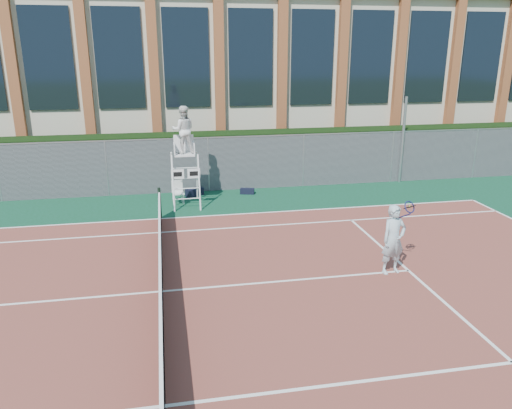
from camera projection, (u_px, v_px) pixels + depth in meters
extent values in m
plane|color=#233814|center=(162.00, 293.00, 12.01)|extent=(120.00, 120.00, 0.00)
cube|color=#0E3E1F|center=(162.00, 275.00, 12.95)|extent=(36.00, 20.00, 0.01)
cube|color=brown|center=(162.00, 292.00, 12.01)|extent=(23.77, 10.97, 0.02)
cylinder|color=black|center=(160.00, 203.00, 17.10)|extent=(0.10, 0.10, 1.10)
cube|color=black|center=(161.00, 275.00, 11.88)|extent=(0.03, 11.00, 0.86)
cube|color=white|center=(160.00, 258.00, 11.74)|extent=(0.06, 11.20, 0.07)
cube|color=black|center=(159.00, 161.00, 21.07)|extent=(40.00, 1.40, 2.20)
cube|color=beige|center=(155.00, 79.00, 27.71)|extent=(44.00, 10.00, 8.00)
cube|color=brown|center=(151.00, 0.00, 26.48)|extent=(45.00, 10.60, 0.25)
cylinder|color=#9EA0A5|center=(403.00, 140.00, 21.46)|extent=(0.12, 0.12, 3.71)
cylinder|color=white|center=(173.00, 184.00, 17.89)|extent=(0.06, 0.56, 2.03)
cylinder|color=white|center=(199.00, 183.00, 18.06)|extent=(0.06, 0.56, 2.03)
cylinder|color=white|center=(172.00, 177.00, 18.87)|extent=(0.06, 0.56, 2.03)
cylinder|color=white|center=(197.00, 176.00, 19.03)|extent=(0.06, 0.56, 2.03)
cube|color=white|center=(184.00, 154.00, 18.17)|extent=(0.73, 0.62, 0.06)
cube|color=white|center=(184.00, 143.00, 18.34)|extent=(0.73, 0.05, 0.62)
cube|color=white|center=(178.00, 174.00, 17.92)|extent=(0.46, 0.03, 0.35)
cube|color=white|center=(194.00, 173.00, 18.02)|extent=(0.46, 0.03, 0.35)
imported|color=white|center=(183.00, 130.00, 17.96)|extent=(0.84, 0.66, 1.72)
cube|color=silver|center=(178.00, 193.00, 18.69)|extent=(0.47, 0.47, 0.04)
cube|color=silver|center=(177.00, 186.00, 18.79)|extent=(0.42, 0.10, 0.44)
cylinder|color=silver|center=(175.00, 201.00, 18.56)|extent=(0.03, 0.03, 0.41)
cylinder|color=silver|center=(184.00, 200.00, 18.66)|extent=(0.03, 0.03, 0.41)
cylinder|color=silver|center=(173.00, 198.00, 18.86)|extent=(0.03, 0.03, 0.41)
cylinder|color=silver|center=(182.00, 197.00, 18.96)|extent=(0.03, 0.03, 0.41)
cube|color=black|center=(195.00, 192.00, 19.85)|extent=(0.77, 0.63, 0.31)
cube|color=black|center=(247.00, 191.00, 20.14)|extent=(0.61, 0.39, 0.23)
imported|color=#A9C2CB|center=(394.00, 240.00, 12.76)|extent=(0.73, 0.55, 1.83)
torus|color=#131748|center=(409.00, 207.00, 12.85)|extent=(0.38, 0.30, 0.30)
sphere|color=#CCE533|center=(410.00, 207.00, 13.05)|extent=(0.07, 0.07, 0.07)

